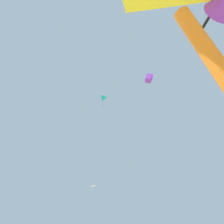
{
  "coord_description": "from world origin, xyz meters",
  "views": [
    {
      "loc": [
        -0.93,
        -0.94,
        0.79
      ],
      "look_at": [
        0.02,
        2.56,
        2.87
      ],
      "focal_mm": 34.64,
      "sensor_mm": 36.0,
      "label": 1
    }
  ],
  "objects": [
    {
      "name": "distant_kite_teal_mid_left",
      "position": [
        5.02,
        26.09,
        18.94
      ],
      "size": [
        1.17,
        1.17,
        2.25
      ],
      "color": "#19B2AD"
    },
    {
      "name": "distant_kite_white_overhead_distant",
      "position": [
        5.29,
        32.58,
        7.35
      ],
      "size": [
        0.75,
        0.77,
        0.27
      ],
      "color": "white"
    },
    {
      "name": "distant_kite_purple_high_left",
      "position": [
        8.98,
        18.08,
        17.59
      ],
      "size": [
        1.25,
        0.97,
        1.38
      ],
      "color": "purple"
    }
  ]
}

